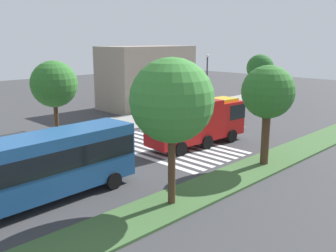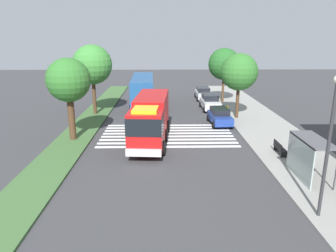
{
  "view_description": "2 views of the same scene",
  "coord_description": "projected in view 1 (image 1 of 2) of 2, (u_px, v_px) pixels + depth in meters",
  "views": [
    {
      "loc": [
        -22.71,
        -20.77,
        8.44
      ],
      "look_at": [
        -0.44,
        1.49,
        1.23
      ],
      "focal_mm": 40.38,
      "sensor_mm": 36.0,
      "label": 1
    },
    {
      "loc": [
        24.78,
        -0.43,
        8.4
      ],
      "look_at": [
        -0.25,
        0.01,
        1.31
      ],
      "focal_mm": 33.72,
      "sensor_mm": 36.0,
      "label": 2
    }
  ],
  "objects": [
    {
      "name": "fire_truck",
      "position": [
        199.0,
        120.0,
        30.56
      ],
      "size": [
        9.44,
        3.23,
        3.71
      ],
      "rotation": [
        0.0,
        0.0,
        -0.07
      ],
      "color": "#B71414",
      "rests_on": "ground_plane"
    },
    {
      "name": "fire_hydrant",
      "position": [
        31.0,
        144.0,
        29.53
      ],
      "size": [
        0.28,
        0.28,
        0.7
      ],
      "primitive_type": "cylinder",
      "color": "gold",
      "rests_on": "sidewalk"
    },
    {
      "name": "bench_near_shelter",
      "position": [
        148.0,
        116.0,
        39.54
      ],
      "size": [
        1.6,
        0.5,
        0.9
      ],
      "color": "black",
      "rests_on": "sidewalk"
    },
    {
      "name": "ground_plane",
      "position": [
        184.0,
        142.0,
        31.85
      ],
      "size": [
        120.0,
        120.0,
        0.0
      ],
      "primitive_type": "plane",
      "color": "#38383A"
    },
    {
      "name": "parked_car_east",
      "position": [
        94.0,
        133.0,
        31.54
      ],
      "size": [
        4.3,
        2.15,
        1.63
      ],
      "rotation": [
        0.0,
        0.0,
        0.04
      ],
      "color": "navy",
      "rests_on": "ground_plane"
    },
    {
      "name": "median_strip",
      "position": [
        268.0,
        162.0,
        26.37
      ],
      "size": [
        60.0,
        3.0,
        0.14
      ],
      "primitive_type": "cube",
      "color": "#3D6033",
      "rests_on": "ground_plane"
    },
    {
      "name": "crosswalk",
      "position": [
        168.0,
        147.0,
        30.51
      ],
      "size": [
        6.75,
        11.59,
        0.01
      ],
      "color": "silver",
      "rests_on": "ground_plane"
    },
    {
      "name": "median_tree_far_west",
      "position": [
        172.0,
        101.0,
        18.53
      ],
      "size": [
        4.23,
        4.23,
        7.51
      ],
      "color": "#47301E",
      "rests_on": "median_strip"
    },
    {
      "name": "street_lamp",
      "position": [
        207.0,
        79.0,
        43.72
      ],
      "size": [
        0.36,
        0.36,
        6.7
      ],
      "color": "#2D2D30",
      "rests_on": "sidewalk"
    },
    {
      "name": "sidewalk_tree_west",
      "position": [
        54.0,
        84.0,
        30.64
      ],
      "size": [
        3.79,
        3.79,
        6.69
      ],
      "color": "#47301E",
      "rests_on": "sidewalk"
    },
    {
      "name": "storefront_building",
      "position": [
        147.0,
        77.0,
        47.99
      ],
      "size": [
        11.96,
        6.78,
        7.67
      ],
      "color": "gray",
      "rests_on": "ground_plane"
    },
    {
      "name": "parked_car_mid",
      "position": [
        16.0,
        148.0,
        26.93
      ],
      "size": [
        4.62,
        2.21,
        1.83
      ],
      "rotation": [
        0.0,
        0.0,
        0.03
      ],
      "color": "silver",
      "rests_on": "ground_plane"
    },
    {
      "name": "bus_stop_shelter",
      "position": [
        175.0,
        100.0,
        42.03
      ],
      "size": [
        3.5,
        1.4,
        2.46
      ],
      "color": "#4C4C51",
      "rests_on": "sidewalk"
    },
    {
      "name": "sidewalk_tree_center",
      "position": [
        260.0,
        68.0,
        52.18
      ],
      "size": [
        3.74,
        3.74,
        6.37
      ],
      "color": "#513823",
      "rests_on": "sidewalk"
    },
    {
      "name": "median_tree_west",
      "position": [
        268.0,
        93.0,
        24.9
      ],
      "size": [
        3.53,
        3.53,
        6.71
      ],
      "color": "#47301E",
      "rests_on": "median_strip"
    },
    {
      "name": "sidewalk",
      "position": [
        117.0,
        124.0,
        38.26
      ],
      "size": [
        60.0,
        5.78,
        0.14
      ],
      "primitive_type": "cube",
      "color": "gray",
      "rests_on": "ground_plane"
    },
    {
      "name": "transit_bus",
      "position": [
        39.0,
        164.0,
        19.51
      ],
      "size": [
        11.12,
        3.15,
        3.63
      ],
      "rotation": [
        0.0,
        0.0,
        3.18
      ],
      "color": "navy",
      "rests_on": "ground_plane"
    }
  ]
}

